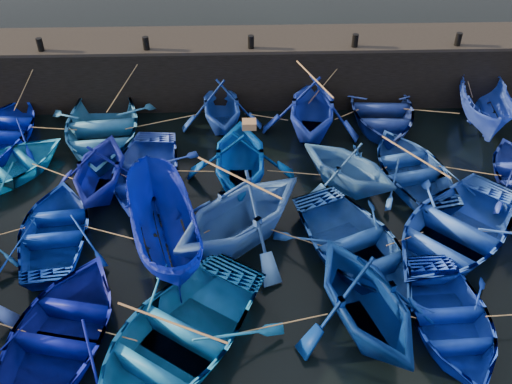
{
  "coord_description": "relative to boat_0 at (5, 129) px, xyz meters",
  "views": [
    {
      "loc": [
        -0.42,
        -10.84,
        12.27
      ],
      "look_at": [
        0.0,
        3.2,
        0.7
      ],
      "focal_mm": 40.0,
      "sensor_mm": 36.0,
      "label": 1
    }
  ],
  "objects": [
    {
      "name": "ground",
      "position": [
        9.33,
        -7.49,
        -0.47
      ],
      "size": [
        120.0,
        120.0,
        0.0
      ],
      "primitive_type": "plane",
      "color": "black",
      "rests_on": "ground"
    },
    {
      "name": "quay_wall",
      "position": [
        9.33,
        3.01,
        0.78
      ],
      "size": [
        26.0,
        2.5,
        2.5
      ],
      "primitive_type": "cube",
      "color": "black",
      "rests_on": "ground"
    },
    {
      "name": "quay_top",
      "position": [
        9.33,
        3.01,
        2.09
      ],
      "size": [
        26.0,
        2.5,
        0.12
      ],
      "primitive_type": "cube",
      "color": "black",
      "rests_on": "quay_wall"
    },
    {
      "name": "bollard_0",
      "position": [
        1.33,
        2.11,
        2.4
      ],
      "size": [
        0.24,
        0.24,
        0.5
      ],
      "primitive_type": "cylinder",
      "color": "black",
      "rests_on": "quay_top"
    },
    {
      "name": "bollard_1",
      "position": [
        5.33,
        2.11,
        2.4
      ],
      "size": [
        0.24,
        0.24,
        0.5
      ],
      "primitive_type": "cylinder",
      "color": "black",
      "rests_on": "quay_top"
    },
    {
      "name": "bollard_2",
      "position": [
        9.33,
        2.11,
        2.4
      ],
      "size": [
        0.24,
        0.24,
        0.5
      ],
      "primitive_type": "cylinder",
      "color": "black",
      "rests_on": "quay_top"
    },
    {
      "name": "bollard_3",
      "position": [
        13.33,
        2.11,
        2.4
      ],
      "size": [
        0.24,
        0.24,
        0.5
      ],
      "primitive_type": "cylinder",
      "color": "black",
      "rests_on": "quay_top"
    },
    {
      "name": "bollard_4",
      "position": [
        17.33,
        2.11,
        2.4
      ],
      "size": [
        0.24,
        0.24,
        0.5
      ],
      "primitive_type": "cylinder",
      "color": "black",
      "rests_on": "quay_top"
    },
    {
      "name": "boat_0",
      "position": [
        0.0,
        0.0,
        0.0
      ],
      "size": [
        3.68,
        4.83,
        0.94
      ],
      "primitive_type": "imported",
      "rotation": [
        0.0,
        0.0,
        3.04
      ],
      "color": "#001196",
      "rests_on": "ground"
    },
    {
      "name": "boat_1",
      "position": [
        3.65,
        -0.25,
        0.13
      ],
      "size": [
        4.79,
        6.24,
        1.2
      ],
      "primitive_type": "imported",
      "rotation": [
        0.0,
        0.0,
        0.12
      ],
      "color": "#206099",
      "rests_on": "ground"
    },
    {
      "name": "boat_2",
      "position": [
        8.14,
        0.71,
        0.49
      ],
      "size": [
        3.47,
        3.92,
        1.92
      ],
      "primitive_type": "imported",
      "rotation": [
        0.0,
        0.0,
        0.09
      ],
      "color": "#14399F",
      "rests_on": "ground"
    },
    {
      "name": "boat_3",
      "position": [
        11.58,
        0.18,
        0.67
      ],
      "size": [
        4.36,
        4.86,
        2.27
      ],
      "primitive_type": "imported",
      "rotation": [
        0.0,
        0.0,
        -0.16
      ],
      "color": "#122BAC",
      "rests_on": "ground"
    },
    {
      "name": "boat_4",
      "position": [
        14.4,
        0.87,
        0.07
      ],
      "size": [
        3.99,
        5.4,
        1.08
      ],
      "primitive_type": "imported",
      "rotation": [
        0.0,
        0.0,
        -0.05
      ],
      "color": "navy",
      "rests_on": "ground"
    },
    {
      "name": "boat_5",
      "position": [
        18.3,
        0.46,
        0.44
      ],
      "size": [
        2.51,
        4.93,
        1.82
      ],
      "primitive_type": "imported",
      "rotation": [
        0.0,
        0.0,
        -0.16
      ],
      "color": "blue",
      "rests_on": "ground"
    },
    {
      "name": "boat_6",
      "position": [
        0.78,
        -2.35,
        -0.02
      ],
      "size": [
        5.26,
        5.25,
        0.9
      ],
      "primitive_type": "imported",
      "rotation": [
        0.0,
        0.0,
        2.35
      ],
      "color": "blue",
      "rests_on": "ground"
    },
    {
      "name": "boat_7",
      "position": [
        4.22,
        -3.27,
        0.54
      ],
      "size": [
        3.5,
        4.0,
        2.01
      ],
      "primitive_type": "imported",
      "rotation": [
        0.0,
        0.0,
        3.09
      ],
      "color": "navy",
      "rests_on": "ground"
    },
    {
      "name": "boat_8",
      "position": [
        5.55,
        -2.89,
        0.02
      ],
      "size": [
        3.72,
        4.94,
        0.97
      ],
      "primitive_type": "imported",
      "rotation": [
        0.0,
        0.0,
        -0.08
      ],
      "color": "blue",
      "rests_on": "ground"
    },
    {
      "name": "boat_9",
      "position": [
        8.85,
        -2.97,
        0.68
      ],
      "size": [
        3.8,
        4.4,
        2.29
      ],
      "primitive_type": "imported",
      "rotation": [
        0.0,
        0.0,
        3.13
      ],
      "color": "#003C9B",
      "rests_on": "ground"
    },
    {
      "name": "boat_10",
      "position": [
        12.43,
        -3.27,
        0.49
      ],
      "size": [
        4.83,
        4.81,
        1.93
      ],
      "primitive_type": "imported",
      "rotation": [
        0.0,
        0.0,
        3.95
      ],
      "color": "#2D62AE",
      "rests_on": "ground"
    },
    {
      "name": "boat_11",
      "position": [
        14.75,
        -2.89,
        0.01
      ],
      "size": [
        4.19,
        5.18,
        0.95
      ],
      "primitive_type": "imported",
      "rotation": [
        0.0,
        0.0,
        3.36
      ],
      "color": "#194292",
      "rests_on": "ground"
    },
    {
      "name": "boat_14",
      "position": [
        3.24,
        -5.59,
        -0.01
      ],
      "size": [
        3.64,
        4.76,
        0.92
      ],
      "primitive_type": "imported",
      "rotation": [
        0.0,
        0.0,
        3.25
      ],
      "color": "#03258F",
      "rests_on": "ground"
    },
    {
      "name": "boat_15",
      "position": [
        6.56,
        -6.17,
        0.49
      ],
      "size": [
        3.17,
        5.29,
        1.92
      ],
      "primitive_type": "imported",
      "rotation": [
        0.0,
        0.0,
        3.42
      ],
      "color": "#04138D",
      "rests_on": "ground"
    },
    {
      "name": "boat_16",
      "position": [
        8.79,
        -5.87,
        0.79
      ],
      "size": [
        6.31,
        6.24,
        2.52
      ],
      "primitive_type": "imported",
      "rotation": [
        0.0,
        0.0,
        -0.86
      ],
      "color": "blue",
      "rests_on": "ground"
    },
    {
      "name": "boat_17",
      "position": [
        12.15,
        -6.67,
        0.07
      ],
      "size": [
        5.46,
        6.21,
        1.07
      ],
      "primitive_type": "imported",
      "rotation": [
        0.0,
        0.0,
        0.42
      ],
      "color": "#144198",
      "rests_on": "ground"
    },
    {
      "name": "boat_18",
      "position": [
        15.16,
        -6.14,
        0.13
      ],
      "size": [
        6.97,
        7.0,
        1.19
      ],
      "primitive_type": "imported",
      "rotation": [
        0.0,
        0.0,
        -0.77
      ],
      "color": "blue",
      "rests_on": "ground"
    },
    {
      "name": "boat_21",
      "position": [
        4.32,
        -9.42,
        0.06
      ],
      "size": [
        4.61,
        5.72,
        1.05
      ],
      "primitive_type": "imported",
      "rotation": [
        0.0,
        0.0,
        2.93
      ],
      "color": "#000778",
      "rests_on": "ground"
    },
    {
      "name": "boat_22",
      "position": [
        7.14,
        -9.77,
        0.13
      ],
      "size": [
        6.69,
        7.13,
        1.2
      ],
      "primitive_type": "imported",
      "rotation": [
        0.0,
        0.0,
        -0.6
      ],
      "color": "#0D5C9E",
      "rests_on": "ground"
    },
    {
      "name": "boat_23",
      "position": [
        11.93,
        -9.09,
        0.69
      ],
      "size": [
        4.99,
        5.37,
        2.31
      ],
      "primitive_type": "imported",
      "rotation": [
        0.0,
        0.0,
        0.33
      ],
      "color": "navy",
      "rests_on": "ground"
    },
    {
      "name": "boat_24",
      "position": [
        14.16,
        -9.29,
        -0.02
      ],
      "size": [
        3.3,
        4.49,
        0.91
      ],
      "primitive_type": "imported",
      "rotation": [
        0.0,
        0.0,
        0.04
      ],
      "color": "#0C2ECF",
      "rests_on": "ground"
    },
    {
      "name": "wooden_crate",
      "position": [
        9.15,
        -2.97,
        1.94
      ],
      "size": [
        0.45,
        0.4,
        0.24
      ],
      "primitive_type": "cube",
      "color": "#996B43",
      "rests_on": "boat_9"
    },
    {
      "name": "mooring_ropes",
      "position": [
        9.48,
        -2.53,
        0.39
      ],
      "size": [
        18.34,
        11.87,
        2.1
      ],
      "color": "tan",
      "rests_on": "ground"
    },
    {
      "name": "loose_oars",
      "position": [
        10.56,
        -4.59,
        1.3
      ],
      "size": [
        9.86,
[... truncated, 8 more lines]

